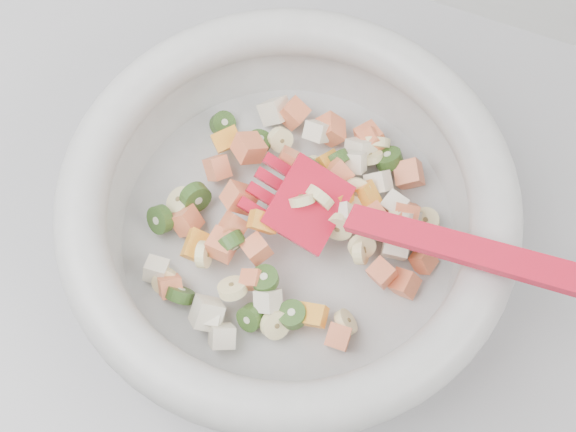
% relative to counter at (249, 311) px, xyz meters
% --- Properties ---
extents(counter, '(2.00, 0.60, 0.90)m').
position_rel_counter_xyz_m(counter, '(0.00, 0.00, 0.00)').
color(counter, '#9A999F').
rests_on(counter, ground).
extents(mixing_bowl, '(0.46, 0.38, 0.16)m').
position_rel_counter_xyz_m(mixing_bowl, '(0.08, -0.03, 0.51)').
color(mixing_bowl, beige).
rests_on(mixing_bowl, counter).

